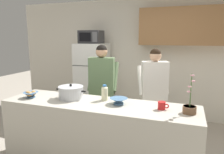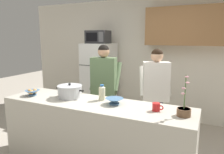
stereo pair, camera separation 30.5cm
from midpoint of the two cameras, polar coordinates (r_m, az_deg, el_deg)
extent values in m
cube|color=silver|center=(4.85, 10.70, 4.91)|extent=(6.00, 0.12, 2.60)
cube|color=olive|center=(4.45, 25.68, 12.34)|extent=(2.21, 0.34, 0.73)
cube|color=#BCB7A8|center=(2.97, -1.64, -15.45)|extent=(2.57, 0.68, 0.92)
cube|color=white|center=(4.83, -1.71, -0.72)|extent=(0.64, 0.64, 1.63)
cube|color=#333333|center=(4.49, -3.61, 3.06)|extent=(0.63, 0.01, 0.01)
cylinder|color=#B2B2B7|center=(4.47, -1.72, -2.72)|extent=(0.02, 0.02, 0.74)
cube|color=#2D2D30|center=(4.72, -1.89, 10.71)|extent=(0.48, 0.36, 0.28)
cube|color=black|center=(4.59, -3.63, 10.70)|extent=(0.26, 0.01, 0.18)
cube|color=#59595B|center=(4.48, -1.03, 10.72)|extent=(0.11, 0.01, 0.21)
cylinder|color=#726656|center=(3.74, 1.31, -10.75)|extent=(0.11, 0.11, 0.80)
cylinder|color=#726656|center=(3.78, -0.88, -10.54)|extent=(0.11, 0.11, 0.80)
cube|color=#59724C|center=(3.57, 0.22, 0.18)|extent=(0.45, 0.27, 0.63)
sphere|color=tan|center=(3.52, 0.22, 6.83)|extent=(0.19, 0.19, 0.19)
sphere|color=black|center=(3.51, 0.22, 7.22)|extent=(0.18, 0.18, 0.18)
cylinder|color=#59724C|center=(3.64, 3.88, 0.04)|extent=(0.14, 0.38, 0.49)
cylinder|color=#59724C|center=(3.74, -2.40, 0.34)|extent=(0.14, 0.38, 0.49)
cylinder|color=#33384C|center=(3.63, 14.90, -12.02)|extent=(0.11, 0.11, 0.78)
cylinder|color=#33384C|center=(3.61, 12.65, -12.08)|extent=(0.11, 0.11, 0.78)
cube|color=white|center=(3.42, 14.29, -1.21)|extent=(0.45, 0.34, 0.61)
sphere|color=#D8A884|center=(3.36, 14.60, 5.49)|extent=(0.19, 0.19, 0.19)
sphere|color=black|center=(3.36, 14.61, 5.89)|extent=(0.18, 0.18, 0.18)
cylinder|color=white|center=(3.58, 17.08, -1.16)|extent=(0.21, 0.37, 0.47)
cylinder|color=white|center=(3.50, 10.66, -1.11)|extent=(0.21, 0.37, 0.47)
cylinder|color=silver|center=(3.04, -8.49, -4.05)|extent=(0.34, 0.34, 0.16)
cylinder|color=silver|center=(3.02, -8.53, -2.44)|extent=(0.35, 0.35, 0.02)
sphere|color=black|center=(3.01, -8.54, -1.95)|extent=(0.04, 0.04, 0.04)
cube|color=black|center=(3.14, -11.53, -2.92)|extent=(0.06, 0.02, 0.02)
cube|color=black|center=(2.93, -5.26, -3.74)|extent=(0.06, 0.02, 0.02)
cylinder|color=red|center=(2.56, 15.19, -7.84)|extent=(0.09, 0.09, 0.10)
torus|color=red|center=(2.55, 16.46, -7.97)|extent=(0.06, 0.01, 0.06)
cylinder|color=#4C7299|center=(3.28, -18.16, -4.63)|extent=(0.11, 0.11, 0.02)
cone|color=#4C7299|center=(3.27, -18.20, -3.96)|extent=(0.21, 0.21, 0.06)
sphere|color=tan|center=(3.28, -18.86, -3.71)|extent=(0.07, 0.07, 0.07)
sphere|color=tan|center=(3.27, -17.57, -3.66)|extent=(0.07, 0.07, 0.07)
sphere|color=tan|center=(3.24, -18.52, -3.86)|extent=(0.07, 0.07, 0.07)
cylinder|color=#4C7299|center=(2.73, 3.86, -7.18)|extent=(0.13, 0.13, 0.02)
cone|color=#4C7299|center=(2.72, 3.87, -6.37)|extent=(0.23, 0.23, 0.06)
cylinder|color=beige|center=(2.88, 0.32, -4.57)|extent=(0.09, 0.09, 0.18)
cone|color=beige|center=(2.86, 0.32, -2.59)|extent=(0.09, 0.09, 0.03)
cylinder|color=#3372BF|center=(2.85, 0.32, -2.30)|extent=(0.05, 0.05, 0.02)
cylinder|color=brown|center=(2.50, 22.15, -8.84)|extent=(0.15, 0.15, 0.09)
cylinder|color=#38281E|center=(2.49, 22.21, -8.00)|extent=(0.14, 0.14, 0.01)
cylinder|color=#4C7238|center=(2.44, 22.51, -3.80)|extent=(0.01, 0.04, 0.37)
ellipsoid|color=pink|center=(2.44, 22.05, -4.19)|extent=(0.04, 0.03, 0.02)
ellipsoid|color=pink|center=(2.41, 22.20, -2.87)|extent=(0.04, 0.03, 0.02)
ellipsoid|color=pink|center=(2.41, 23.13, -1.45)|extent=(0.04, 0.03, 0.02)
ellipsoid|color=pink|center=(2.41, 22.96, 0.04)|extent=(0.04, 0.03, 0.02)
camera|label=1|loc=(0.15, -87.29, 0.50)|focal=33.98mm
camera|label=2|loc=(0.15, 92.71, -0.50)|focal=33.98mm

